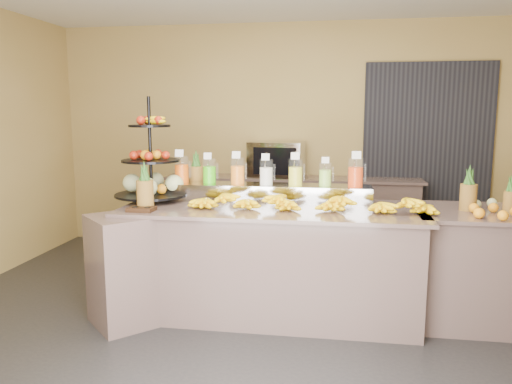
% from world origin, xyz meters
% --- Properties ---
extents(ground, '(6.00, 6.00, 0.00)m').
position_xyz_m(ground, '(0.00, 0.00, 0.00)').
color(ground, black).
rests_on(ground, ground).
extents(room_envelope, '(6.04, 5.02, 2.82)m').
position_xyz_m(room_envelope, '(0.19, 0.79, 1.88)').
color(room_envelope, olive).
rests_on(room_envelope, ground).
extents(buffet_counter, '(2.75, 1.25, 0.93)m').
position_xyz_m(buffet_counter, '(-0.12, 0.26, 0.47)').
color(buffet_counter, gray).
rests_on(buffet_counter, ground).
extents(right_counter, '(1.08, 0.88, 0.93)m').
position_xyz_m(right_counter, '(1.70, 0.40, 0.47)').
color(right_counter, gray).
rests_on(right_counter, ground).
extents(back_ledge, '(3.10, 0.55, 0.93)m').
position_xyz_m(back_ledge, '(0.00, 2.25, 0.47)').
color(back_ledge, gray).
rests_on(back_ledge, ground).
extents(pitcher_tray, '(1.85, 0.30, 0.15)m').
position_xyz_m(pitcher_tray, '(-0.09, 0.58, 1.01)').
color(pitcher_tray, gray).
rests_on(pitcher_tray, buffet_counter).
extents(juice_pitcher_orange_a, '(0.13, 0.14, 0.32)m').
position_xyz_m(juice_pitcher_orange_a, '(-0.87, 0.58, 1.19)').
color(juice_pitcher_orange_a, silver).
rests_on(juice_pitcher_orange_a, pitcher_tray).
extents(juice_pitcher_green, '(0.12, 0.12, 0.29)m').
position_xyz_m(juice_pitcher_green, '(-0.61, 0.58, 1.18)').
color(juice_pitcher_green, silver).
rests_on(juice_pitcher_green, pitcher_tray).
extents(juice_pitcher_orange_b, '(0.13, 0.13, 0.31)m').
position_xyz_m(juice_pitcher_orange_b, '(-0.35, 0.58, 1.18)').
color(juice_pitcher_orange_b, silver).
rests_on(juice_pitcher_orange_b, pitcher_tray).
extents(juice_pitcher_milk, '(0.12, 0.12, 0.29)m').
position_xyz_m(juice_pitcher_milk, '(-0.09, 0.58, 1.18)').
color(juice_pitcher_milk, silver).
rests_on(juice_pitcher_milk, pitcher_tray).
extents(juice_pitcher_lemon, '(0.13, 0.13, 0.30)m').
position_xyz_m(juice_pitcher_lemon, '(0.17, 0.58, 1.18)').
color(juice_pitcher_lemon, silver).
rests_on(juice_pitcher_lemon, pitcher_tray).
extents(juice_pitcher_lime, '(0.11, 0.11, 0.27)m').
position_xyz_m(juice_pitcher_lime, '(0.43, 0.58, 1.17)').
color(juice_pitcher_lime, silver).
rests_on(juice_pitcher_lime, pitcher_tray).
extents(juice_pitcher_orange_c, '(0.13, 0.14, 0.32)m').
position_xyz_m(juice_pitcher_orange_c, '(0.69, 0.58, 1.19)').
color(juice_pitcher_orange_c, silver).
rests_on(juice_pitcher_orange_c, pitcher_tray).
extents(banana_heap, '(2.03, 0.18, 0.17)m').
position_xyz_m(banana_heap, '(0.33, 0.23, 1.00)').
color(banana_heap, '#E5BB0B').
rests_on(banana_heap, buffet_counter).
extents(fruit_stand, '(0.77, 0.77, 0.92)m').
position_xyz_m(fruit_stand, '(-1.07, 0.45, 1.16)').
color(fruit_stand, black).
rests_on(fruit_stand, buffet_counter).
extents(condiment_caddy, '(0.21, 0.16, 0.03)m').
position_xyz_m(condiment_caddy, '(-1.02, -0.04, 0.95)').
color(condiment_caddy, black).
rests_on(condiment_caddy, buffet_counter).
extents(pineapple_left_a, '(0.14, 0.14, 0.40)m').
position_xyz_m(pineapple_left_a, '(-1.02, 0.07, 1.08)').
color(pineapple_left_a, brown).
rests_on(pineapple_left_a, buffet_counter).
extents(pineapple_left_b, '(0.15, 0.15, 0.44)m').
position_xyz_m(pineapple_left_b, '(-0.79, 0.79, 1.10)').
color(pineapple_left_b, brown).
rests_on(pineapple_left_b, buffet_counter).
extents(right_fruit_pile, '(0.41, 0.39, 0.21)m').
position_xyz_m(right_fruit_pile, '(1.71, 0.28, 1.00)').
color(right_fruit_pile, brown).
rests_on(right_fruit_pile, right_counter).
extents(oven_warmer, '(0.69, 0.52, 0.43)m').
position_xyz_m(oven_warmer, '(-0.19, 2.25, 1.14)').
color(oven_warmer, gray).
rests_on(oven_warmer, back_ledge).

